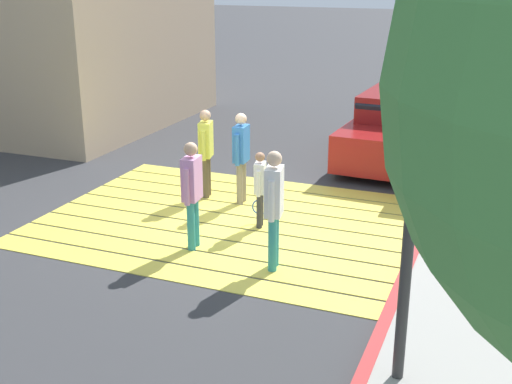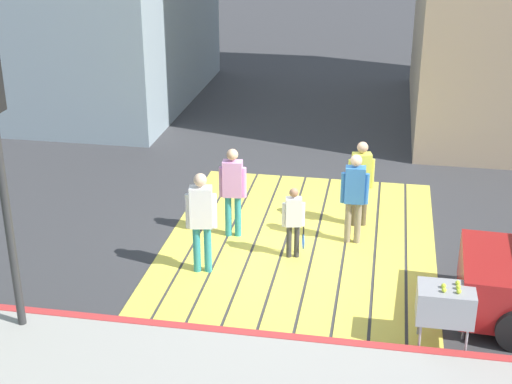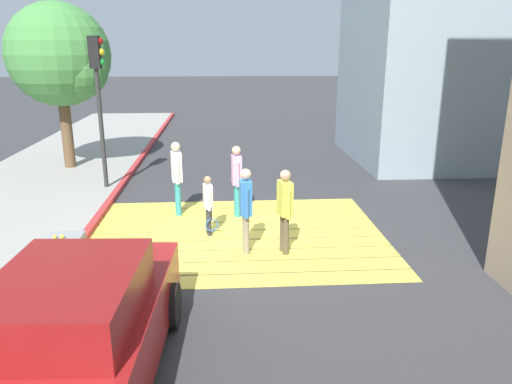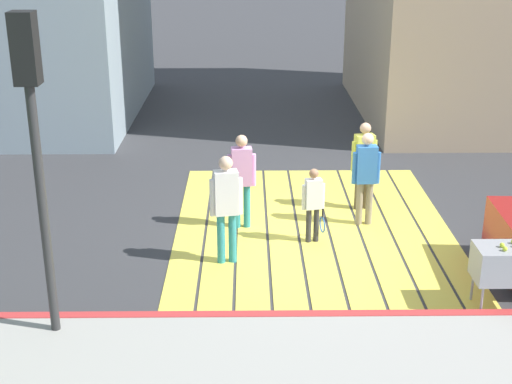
{
  "view_description": "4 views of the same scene",
  "coord_description": "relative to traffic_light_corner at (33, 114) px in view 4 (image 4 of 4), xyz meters",
  "views": [
    {
      "loc": [
        -4.41,
        9.83,
        4.26
      ],
      "look_at": [
        -0.7,
        0.51,
        0.79
      ],
      "focal_mm": 46.2,
      "sensor_mm": 36.0,
      "label": 1
    },
    {
      "loc": [
        -12.37,
        -1.39,
        6.31
      ],
      "look_at": [
        0.0,
        0.83,
        0.95
      ],
      "focal_mm": 52.8,
      "sensor_mm": 36.0,
      "label": 2
    },
    {
      "loc": [
        -0.24,
        -10.03,
        3.97
      ],
      "look_at": [
        0.41,
        -0.4,
        1.1
      ],
      "focal_mm": 34.45,
      "sensor_mm": 36.0,
      "label": 3
    },
    {
      "loc": [
        -11.99,
        1.16,
        5.18
      ],
      "look_at": [
        -0.11,
        1.02,
        0.74
      ],
      "focal_mm": 50.76,
      "sensor_mm": 36.0,
      "label": 4
    }
  ],
  "objects": [
    {
      "name": "pedestrian_adult_trailing",
      "position": [
        2.2,
        -2.21,
        -1.99
      ],
      "size": [
        0.29,
        0.52,
        1.8
      ],
      "color": "teal",
      "rests_on": "ground"
    },
    {
      "name": "curb_painted",
      "position": [
        0.33,
        -3.72,
        -2.97
      ],
      "size": [
        0.16,
        40.0,
        0.13
      ],
      "primitive_type": "cube",
      "color": "#BC3333",
      "rests_on": "ground"
    },
    {
      "name": "pedestrian_child_with_racket",
      "position": [
        2.99,
        -3.67,
        -2.29
      ],
      "size": [
        0.32,
        0.42,
        1.33
      ],
      "color": "#333338",
      "rests_on": "ground"
    },
    {
      "name": "ground_plane",
      "position": [
        3.58,
        -3.72,
        -3.04
      ],
      "size": [
        120.0,
        120.0,
        0.0
      ],
      "primitive_type": "plane",
      "color": "#38383A"
    },
    {
      "name": "pedestrian_adult_side",
      "position": [
        3.75,
        -4.66,
        -2.03
      ],
      "size": [
        0.24,
        0.5,
        1.72
      ],
      "color": "gray",
      "rests_on": "ground"
    },
    {
      "name": "pedestrian_teen_behind",
      "position": [
        3.64,
        -2.45,
        -2.03
      ],
      "size": [
        0.25,
        0.51,
        1.73
      ],
      "color": "teal",
      "rests_on": "ground"
    },
    {
      "name": "pedestrian_adult_lead",
      "position": [
        4.51,
        -4.74,
        -2.04
      ],
      "size": [
        0.29,
        0.49,
        1.71
      ],
      "color": "brown",
      "rests_on": "ground"
    },
    {
      "name": "tennis_ball_cart",
      "position": [
        0.68,
        -6.13,
        -2.34
      ],
      "size": [
        0.56,
        0.8,
        1.02
      ],
      "color": "#99999E",
      "rests_on": "ground"
    },
    {
      "name": "crosswalk_stripes",
      "position": [
        3.58,
        -3.72,
        -3.03
      ],
      "size": [
        6.4,
        4.9,
        0.01
      ],
      "color": "#EAD64C",
      "rests_on": "ground"
    },
    {
      "name": "traffic_light_corner",
      "position": [
        0.0,
        0.0,
        0.0
      ],
      "size": [
        0.39,
        0.28,
        4.24
      ],
      "color": "#2D2D2D",
      "rests_on": "ground"
    }
  ]
}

